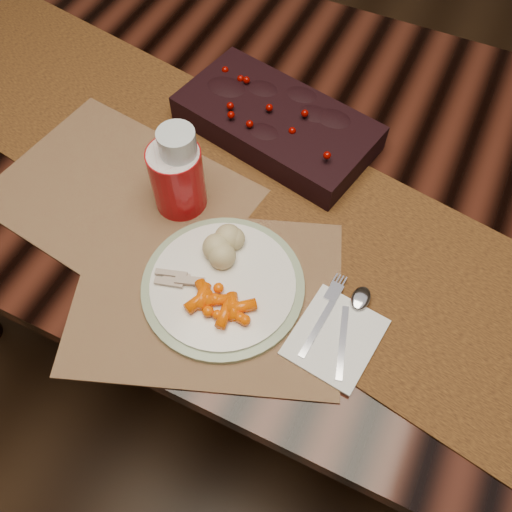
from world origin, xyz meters
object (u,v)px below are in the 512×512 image
at_px(centerpiece, 277,120).
at_px(baby_carrots, 226,297).
at_px(dining_table, 295,264).
at_px(turkey_shreds, 180,277).
at_px(red_cup, 177,179).
at_px(wine_glass, 182,170).
at_px(placemat_main, 208,296).
at_px(mashed_potatoes, 228,244).
at_px(dinner_plate, 223,285).
at_px(napkin, 335,337).

relative_size(centerpiece, baby_carrots, 3.82).
xyz_separation_m(dining_table, turkey_shreds, (-0.08, -0.34, 0.40)).
height_order(red_cup, wine_glass, wine_glass).
relative_size(centerpiece, placemat_main, 0.87).
bearing_deg(mashed_potatoes, centerpiece, 99.08).
bearing_deg(baby_carrots, dining_table, 90.01).
xyz_separation_m(centerpiece, turkey_shreds, (0.00, -0.38, -0.01)).
distance_m(mashed_potatoes, wine_glass, 0.15).
relative_size(dinner_plate, wine_glass, 1.54).
distance_m(placemat_main, red_cup, 0.21).
relative_size(mashed_potatoes, wine_glass, 0.49).
bearing_deg(turkey_shreds, centerpiece, 90.05).
bearing_deg(red_cup, placemat_main, -48.16).
height_order(turkey_shreds, red_cup, red_cup).
bearing_deg(dinner_plate, napkin, -1.27).
xyz_separation_m(placemat_main, mashed_potatoes, (-0.00, 0.08, 0.04)).
height_order(mashed_potatoes, wine_glass, wine_glass).
bearing_deg(dinner_plate, placemat_main, -123.78).
distance_m(baby_carrots, red_cup, 0.23).
height_order(mashed_potatoes, turkey_shreds, mashed_potatoes).
relative_size(centerpiece, dinner_plate, 1.41).
xyz_separation_m(baby_carrots, wine_glass, (-0.16, 0.16, 0.06)).
distance_m(dining_table, turkey_shreds, 0.53).
bearing_deg(turkey_shreds, napkin, 4.49).
xyz_separation_m(centerpiece, dinner_plate, (0.06, -0.35, -0.03)).
xyz_separation_m(baby_carrots, red_cup, (-0.17, 0.15, 0.04)).
bearing_deg(dinner_plate, dining_table, 86.50).
distance_m(dinner_plate, turkey_shreds, 0.07).
relative_size(napkin, red_cup, 1.13).
xyz_separation_m(dinner_plate, red_cup, (-0.15, 0.12, 0.06)).
distance_m(dining_table, napkin, 0.53).
bearing_deg(wine_glass, placemat_main, -50.94).
bearing_deg(dinner_plate, centerpiece, 100.43).
distance_m(turkey_shreds, red_cup, 0.18).
relative_size(dinner_plate, turkey_shreds, 3.48).
bearing_deg(wine_glass, dinner_plate, -42.71).
xyz_separation_m(dining_table, dinner_plate, (-0.02, -0.31, 0.39)).
bearing_deg(napkin, placemat_main, -167.72).
height_order(baby_carrots, mashed_potatoes, mashed_potatoes).
height_order(baby_carrots, wine_glass, wine_glass).
distance_m(dinner_plate, mashed_potatoes, 0.07).
bearing_deg(mashed_potatoes, napkin, -15.80).
height_order(dining_table, dinner_plate, dinner_plate).
bearing_deg(napkin, mashed_potatoes, 171.24).
bearing_deg(mashed_potatoes, wine_glass, 149.11).
relative_size(dining_table, centerpiece, 4.77).
relative_size(dinner_plate, baby_carrots, 2.70).
distance_m(dining_table, centerpiece, 0.43).
height_order(placemat_main, baby_carrots, baby_carrots).
bearing_deg(placemat_main, mashed_potatoes, 70.63).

